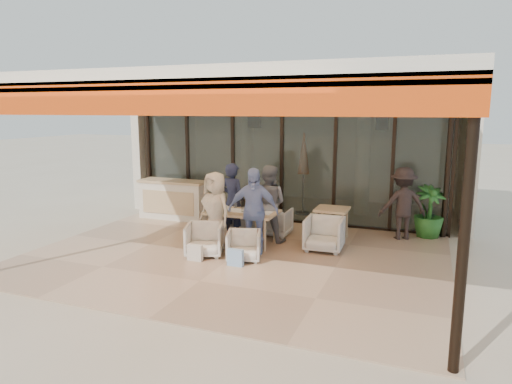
{
  "coord_description": "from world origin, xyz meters",
  "views": [
    {
      "loc": [
        3.49,
        -7.96,
        2.87
      ],
      "look_at": [
        0.1,
        0.9,
        1.15
      ],
      "focal_mm": 32.0,
      "sensor_mm": 36.0,
      "label": 1
    }
  ],
  "objects_px": {
    "standing_woman": "(403,204)",
    "chair_far_right": "(275,221)",
    "chair_near_right": "(244,244)",
    "potted_palm": "(429,212)",
    "diner_cream": "(215,211)",
    "chair_far_left": "(242,219)",
    "side_table": "(332,213)",
    "dining_table": "(242,214)",
    "diner_grey": "(268,204)",
    "chair_near_left": "(204,238)",
    "side_chair": "(324,232)",
    "diner_periwinkle": "(253,211)",
    "diner_navy": "(233,201)",
    "host_counter": "(174,199)"
  },
  "relations": [
    {
      "from": "diner_navy",
      "to": "standing_woman",
      "type": "xyz_separation_m",
      "value": [
        3.58,
        1.2,
        -0.04
      ]
    },
    {
      "from": "chair_far_right",
      "to": "side_chair",
      "type": "xyz_separation_m",
      "value": [
        1.31,
        -0.73,
        0.04
      ]
    },
    {
      "from": "chair_far_left",
      "to": "diner_navy",
      "type": "height_order",
      "value": "diner_navy"
    },
    {
      "from": "chair_near_left",
      "to": "chair_near_right",
      "type": "distance_m",
      "value": 0.84
    },
    {
      "from": "chair_far_left",
      "to": "side_table",
      "type": "relative_size",
      "value": 0.87
    },
    {
      "from": "side_table",
      "to": "diner_grey",
      "type": "bearing_deg",
      "value": -158.49
    },
    {
      "from": "dining_table",
      "to": "chair_near_right",
      "type": "xyz_separation_m",
      "value": [
        0.43,
        -0.96,
        -0.36
      ]
    },
    {
      "from": "dining_table",
      "to": "diner_periwinkle",
      "type": "xyz_separation_m",
      "value": [
        0.43,
        -0.46,
        0.19
      ]
    },
    {
      "from": "side_chair",
      "to": "diner_periwinkle",
      "type": "bearing_deg",
      "value": -155.19
    },
    {
      "from": "chair_near_left",
      "to": "diner_navy",
      "type": "height_order",
      "value": "diner_navy"
    },
    {
      "from": "chair_near_left",
      "to": "diner_cream",
      "type": "height_order",
      "value": "diner_cream"
    },
    {
      "from": "chair_near_right",
      "to": "diner_cream",
      "type": "xyz_separation_m",
      "value": [
        -0.84,
        0.5,
        0.49
      ]
    },
    {
      "from": "diner_cream",
      "to": "side_table",
      "type": "height_order",
      "value": "diner_cream"
    },
    {
      "from": "host_counter",
      "to": "side_chair",
      "type": "bearing_deg",
      "value": -16.89
    },
    {
      "from": "chair_near_left",
      "to": "diner_navy",
      "type": "xyz_separation_m",
      "value": [
        0.0,
        1.4,
        0.49
      ]
    },
    {
      "from": "standing_woman",
      "to": "chair_near_left",
      "type": "bearing_deg",
      "value": 13.3
    },
    {
      "from": "chair_near_left",
      "to": "diner_cream",
      "type": "distance_m",
      "value": 0.67
    },
    {
      "from": "chair_far_left",
      "to": "chair_near_left",
      "type": "bearing_deg",
      "value": 68.1
    },
    {
      "from": "diner_grey",
      "to": "potted_palm",
      "type": "relative_size",
      "value": 1.41
    },
    {
      "from": "chair_far_left",
      "to": "diner_grey",
      "type": "bearing_deg",
      "value": 127.33
    },
    {
      "from": "side_table",
      "to": "diner_navy",
      "type": "bearing_deg",
      "value": -166.51
    },
    {
      "from": "diner_grey",
      "to": "diner_cream",
      "type": "bearing_deg",
      "value": 44.5
    },
    {
      "from": "chair_far_right",
      "to": "chair_near_right",
      "type": "distance_m",
      "value": 1.9
    },
    {
      "from": "chair_far_right",
      "to": "chair_near_left",
      "type": "distance_m",
      "value": 2.08
    },
    {
      "from": "host_counter",
      "to": "diner_navy",
      "type": "distance_m",
      "value": 2.45
    },
    {
      "from": "diner_periwinkle",
      "to": "side_chair",
      "type": "height_order",
      "value": "diner_periwinkle"
    },
    {
      "from": "side_chair",
      "to": "diner_cream",
      "type": "bearing_deg",
      "value": -164.95
    },
    {
      "from": "chair_near_right",
      "to": "potted_palm",
      "type": "bearing_deg",
      "value": 24.05
    },
    {
      "from": "dining_table",
      "to": "diner_grey",
      "type": "distance_m",
      "value": 0.64
    },
    {
      "from": "host_counter",
      "to": "side_chair",
      "type": "height_order",
      "value": "host_counter"
    },
    {
      "from": "standing_woman",
      "to": "chair_far_right",
      "type": "bearing_deg",
      "value": -8.34
    },
    {
      "from": "diner_periwinkle",
      "to": "standing_woman",
      "type": "relative_size",
      "value": 1.07
    },
    {
      "from": "chair_near_left",
      "to": "dining_table",
      "type": "bearing_deg",
      "value": 47.96
    },
    {
      "from": "diner_cream",
      "to": "standing_woman",
      "type": "bearing_deg",
      "value": 51.03
    },
    {
      "from": "chair_far_left",
      "to": "chair_near_right",
      "type": "relative_size",
      "value": 1.01
    },
    {
      "from": "diner_navy",
      "to": "diner_grey",
      "type": "bearing_deg",
      "value": -164.64
    },
    {
      "from": "chair_far_right",
      "to": "chair_near_right",
      "type": "bearing_deg",
      "value": 89.9
    },
    {
      "from": "chair_far_left",
      "to": "side_table",
      "type": "xyz_separation_m",
      "value": [
        2.15,
        0.02,
        0.31
      ]
    },
    {
      "from": "side_chair",
      "to": "standing_woman",
      "type": "height_order",
      "value": "standing_woman"
    },
    {
      "from": "chair_far_left",
      "to": "potted_palm",
      "type": "distance_m",
      "value": 4.27
    },
    {
      "from": "diner_navy",
      "to": "diner_grey",
      "type": "xyz_separation_m",
      "value": [
        0.84,
        0.0,
        -0.01
      ]
    },
    {
      "from": "chair_near_right",
      "to": "side_table",
      "type": "relative_size",
      "value": 0.87
    },
    {
      "from": "diner_navy",
      "to": "standing_woman",
      "type": "distance_m",
      "value": 3.78
    },
    {
      "from": "host_counter",
      "to": "chair_far_right",
      "type": "relative_size",
      "value": 2.62
    },
    {
      "from": "side_chair",
      "to": "standing_woman",
      "type": "relative_size",
      "value": 0.48
    },
    {
      "from": "chair_far_right",
      "to": "diner_grey",
      "type": "relative_size",
      "value": 0.42
    },
    {
      "from": "host_counter",
      "to": "dining_table",
      "type": "height_order",
      "value": "host_counter"
    },
    {
      "from": "chair_far_right",
      "to": "potted_palm",
      "type": "bearing_deg",
      "value": -162.18
    },
    {
      "from": "diner_navy",
      "to": "side_chair",
      "type": "distance_m",
      "value": 2.21
    },
    {
      "from": "diner_cream",
      "to": "potted_palm",
      "type": "bearing_deg",
      "value": 51.43
    }
  ]
}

